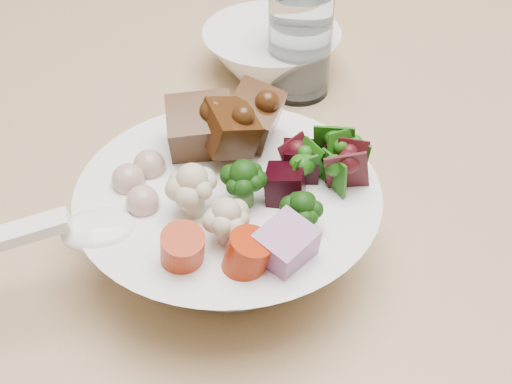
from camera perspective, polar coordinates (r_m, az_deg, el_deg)
dining_table at (r=0.77m, az=12.24°, el=-1.78°), size 1.50×0.89×0.68m
chair_far at (r=1.33m, az=9.74°, el=13.35°), size 0.45×0.45×0.93m
food_bowl at (r=0.59m, az=-2.02°, el=-2.01°), size 0.24×0.24×0.13m
soup_spoon at (r=0.55m, az=-14.49°, el=-3.16°), size 0.16×0.05×0.03m
water_glass at (r=0.79m, az=3.51°, el=11.47°), size 0.07×0.07×0.12m
side_bowl at (r=0.84m, az=1.24°, el=11.14°), size 0.16×0.16×0.05m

